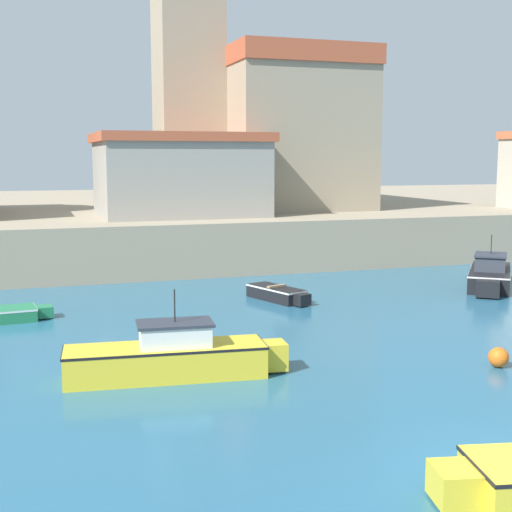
{
  "coord_description": "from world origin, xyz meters",
  "views": [
    {
      "loc": [
        -8.68,
        -10.52,
        5.98
      ],
      "look_at": [
        0.38,
        16.75,
        2.0
      ],
      "focal_mm": 50.0,
      "sensor_mm": 36.0,
      "label": 1
    }
  ],
  "objects_px": {
    "motorboat_yellow_3": "(172,356)",
    "harbor_shed_near_wharf": "(179,174)",
    "motorboat_black_4": "(490,275)",
    "mooring_buoy": "(499,357)",
    "church": "(257,122)",
    "dinghy_black_5": "(278,293)"
  },
  "relations": [
    {
      "from": "harbor_shed_near_wharf",
      "to": "motorboat_yellow_3",
      "type": "bearing_deg",
      "value": -103.02
    },
    {
      "from": "motorboat_yellow_3",
      "to": "harbor_shed_near_wharf",
      "type": "bearing_deg",
      "value": 76.98
    },
    {
      "from": "mooring_buoy",
      "to": "church",
      "type": "height_order",
      "value": "church"
    },
    {
      "from": "motorboat_yellow_3",
      "to": "harbor_shed_near_wharf",
      "type": "distance_m",
      "value": 22.22
    },
    {
      "from": "motorboat_yellow_3",
      "to": "motorboat_black_4",
      "type": "distance_m",
      "value": 19.03
    },
    {
      "from": "motorboat_black_4",
      "to": "harbor_shed_near_wharf",
      "type": "height_order",
      "value": "harbor_shed_near_wharf"
    },
    {
      "from": "motorboat_black_4",
      "to": "harbor_shed_near_wharf",
      "type": "distance_m",
      "value": 17.75
    },
    {
      "from": "dinghy_black_5",
      "to": "harbor_shed_near_wharf",
      "type": "bearing_deg",
      "value": 97.07
    },
    {
      "from": "motorboat_black_4",
      "to": "church",
      "type": "height_order",
      "value": "church"
    },
    {
      "from": "dinghy_black_5",
      "to": "mooring_buoy",
      "type": "height_order",
      "value": "dinghy_black_5"
    },
    {
      "from": "harbor_shed_near_wharf",
      "to": "church",
      "type": "bearing_deg",
      "value": 44.88
    },
    {
      "from": "harbor_shed_near_wharf",
      "to": "motorboat_black_4",
      "type": "bearing_deg",
      "value": -45.96
    },
    {
      "from": "motorboat_black_4",
      "to": "motorboat_yellow_3",
      "type": "bearing_deg",
      "value": -152.25
    },
    {
      "from": "church",
      "to": "mooring_buoy",
      "type": "bearing_deg",
      "value": -95.25
    },
    {
      "from": "motorboat_black_4",
      "to": "mooring_buoy",
      "type": "xyz_separation_m",
      "value": [
        -7.74,
        -10.9,
        -0.28
      ]
    },
    {
      "from": "motorboat_yellow_3",
      "to": "church",
      "type": "height_order",
      "value": "church"
    },
    {
      "from": "dinghy_black_5",
      "to": "harbor_shed_near_wharf",
      "type": "xyz_separation_m",
      "value": [
        -1.51,
        12.17,
        4.74
      ]
    },
    {
      "from": "motorboat_black_4",
      "to": "church",
      "type": "bearing_deg",
      "value": 104.44
    },
    {
      "from": "dinghy_black_5",
      "to": "church",
      "type": "distance_m",
      "value": 21.45
    },
    {
      "from": "church",
      "to": "harbor_shed_near_wharf",
      "type": "distance_m",
      "value": 10.39
    },
    {
      "from": "motorboat_yellow_3",
      "to": "motorboat_black_4",
      "type": "xyz_separation_m",
      "value": [
        16.84,
        8.86,
        -0.02
      ]
    },
    {
      "from": "dinghy_black_5",
      "to": "mooring_buoy",
      "type": "bearing_deg",
      "value": -76.35
    }
  ]
}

